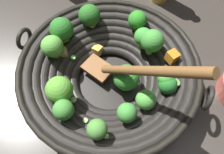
{
  "coord_description": "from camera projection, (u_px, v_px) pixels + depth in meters",
  "views": [
    {
      "loc": [
        -0.16,
        0.19,
        0.49
      ],
      "look_at": [
        -0.0,
        -0.01,
        0.03
      ],
      "focal_mm": 35.05,
      "sensor_mm": 36.0,
      "label": 1
    }
  ],
  "objects": [
    {
      "name": "wok",
      "position": [
        109.0,
        71.0,
        0.5
      ],
      "size": [
        0.43,
        0.41,
        0.26
      ],
      "color": "black",
      "rests_on": "ground"
    },
    {
      "name": "ground_plane",
      "position": [
        110.0,
        83.0,
        0.55
      ],
      "size": [
        4.0,
        4.0,
        0.0
      ],
      "primitive_type": "plane",
      "color": "#332D28"
    }
  ]
}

